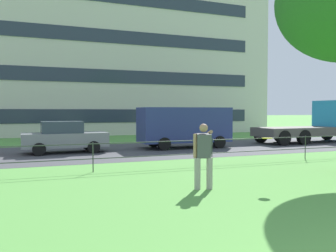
{
  "coord_description": "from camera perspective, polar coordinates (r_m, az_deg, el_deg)",
  "views": [
    {
      "loc": [
        -4.11,
        -1.43,
        2.03
      ],
      "look_at": [
        -0.25,
        8.53,
        1.58
      ],
      "focal_mm": 37.71,
      "sensor_mm": 36.0,
      "label": 1
    }
  ],
  "objects": [
    {
      "name": "park_fence",
      "position": [
        12.55,
        -1.91,
        -3.82
      ],
      "size": [
        31.25,
        0.04,
        1.0
      ],
      "color": "#333833",
      "rests_on": "ground"
    },
    {
      "name": "street_strip",
      "position": [
        18.18,
        -7.97,
        -4.03
      ],
      "size": [
        80.0,
        7.96,
        0.01
      ],
      "primitive_type": "cube",
      "color": "#424247",
      "rests_on": "ground"
    },
    {
      "name": "apartment_building_background",
      "position": [
        37.34,
        -13.03,
        9.65
      ],
      "size": [
        33.34,
        15.35,
        13.55
      ],
      "color": "beige",
      "rests_on": "ground"
    },
    {
      "name": "frisbee",
      "position": [
        9.83,
        15.74,
        -1.91
      ],
      "size": [
        0.34,
        0.34,
        0.04
      ],
      "color": "yellow"
    },
    {
      "name": "flatbed_truck_far_left",
      "position": [
        25.44,
        23.38,
        0.37
      ],
      "size": [
        7.38,
        2.66,
        2.75
      ],
      "color": "#2D99D1",
      "rests_on": "ground"
    },
    {
      "name": "car_grey_center",
      "position": [
        17.96,
        -16.42,
        -1.7
      ],
      "size": [
        4.04,
        1.9,
        1.54
      ],
      "color": "slate",
      "rests_on": "ground"
    },
    {
      "name": "panel_van_far_right",
      "position": [
        19.62,
        2.68,
        0.17
      ],
      "size": [
        5.04,
        2.19,
        2.24
      ],
      "color": "navy",
      "rests_on": "ground"
    },
    {
      "name": "person_thrower",
      "position": [
        9.23,
        5.74,
        -4.52
      ],
      "size": [
        0.66,
        0.75,
        1.71
      ],
      "color": "gray",
      "rests_on": "ground"
    }
  ]
}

